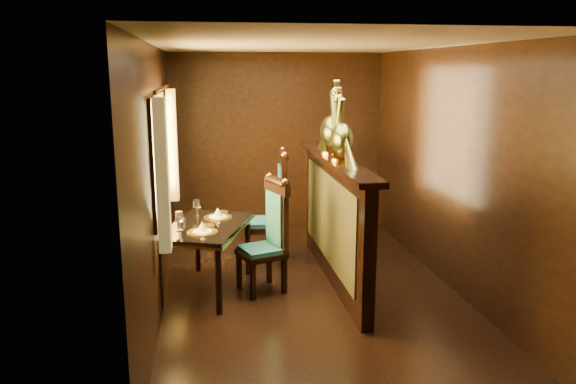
# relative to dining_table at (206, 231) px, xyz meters

# --- Properties ---
(ground) EXTENTS (5.00, 5.00, 0.00)m
(ground) POSITION_rel_dining_table_xyz_m (1.05, -0.21, -0.64)
(ground) COLOR black
(ground) RESTS_ON ground
(room_shell) EXTENTS (3.04, 5.04, 2.52)m
(room_shell) POSITION_rel_dining_table_xyz_m (0.97, -0.19, 0.94)
(room_shell) COLOR black
(room_shell) RESTS_ON ground
(partition) EXTENTS (0.26, 2.70, 1.36)m
(partition) POSITION_rel_dining_table_xyz_m (1.37, 0.09, 0.07)
(partition) COLOR black
(partition) RESTS_ON ground
(dining_table) EXTENTS (1.10, 1.39, 0.91)m
(dining_table) POSITION_rel_dining_table_xyz_m (0.00, 0.00, 0.00)
(dining_table) COLOR black
(dining_table) RESTS_ON ground
(chair_left) EXTENTS (0.56, 0.57, 1.21)m
(chair_left) POSITION_rel_dining_table_xyz_m (0.66, -0.07, -0.01)
(chair_left) COLOR black
(chair_left) RESTS_ON ground
(chair_right) EXTENTS (0.53, 0.56, 1.38)m
(chair_right) POSITION_rel_dining_table_xyz_m (0.83, 0.71, 0.07)
(chair_right) COLOR black
(chair_right) RESTS_ON ground
(peacock_left) EXTENTS (0.23, 0.62, 0.74)m
(peacock_left) POSITION_rel_dining_table_xyz_m (1.38, -0.16, 1.08)
(peacock_left) COLOR #194C2E
(peacock_left) RESTS_ON partition
(peacock_right) EXTENTS (0.25, 0.68, 0.81)m
(peacock_right) POSITION_rel_dining_table_xyz_m (1.38, 0.30, 1.12)
(peacock_right) COLOR #194C2E
(peacock_right) RESTS_ON partition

